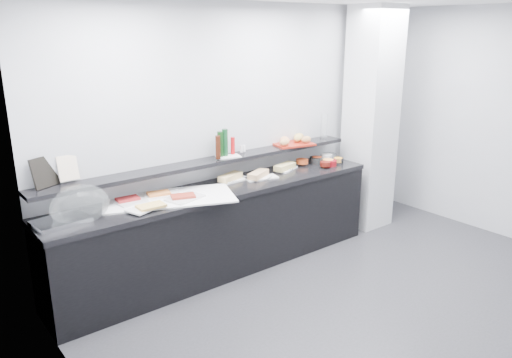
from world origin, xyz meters
TOP-DOWN VIEW (x-y plane):
  - ground at (0.00, 0.00)m, footprint 5.00×5.00m
  - back_wall at (0.00, 2.00)m, footprint 5.00×0.02m
  - column at (1.50, 1.65)m, footprint 0.50×0.50m
  - buffet_cabinet at (-0.70, 1.70)m, footprint 3.60×0.60m
  - counter_top at (-0.70, 1.70)m, footprint 3.62×0.62m
  - wall_shelf at (-0.70, 1.88)m, footprint 3.60×0.25m
  - cloche_base at (-2.28, 1.70)m, footprint 0.46×0.33m
  - cloche_dome at (-2.11, 1.69)m, footprint 0.51×0.34m
  - linen_runner at (-1.28, 1.71)m, footprint 1.33×0.97m
  - platter_meat_a at (-1.62, 1.79)m, footprint 0.28×0.21m
  - food_meat_a at (-1.64, 1.83)m, footprint 0.21×0.14m
  - platter_salmon at (-1.30, 1.81)m, footprint 0.39×0.34m
  - food_salmon at (-1.34, 1.80)m, footprint 0.23×0.18m
  - platter_cheese at (-1.61, 1.56)m, footprint 0.33×0.27m
  - food_cheese at (-1.56, 1.53)m, footprint 0.24×0.16m
  - platter_meat_b at (-1.18, 1.58)m, footprint 0.38×0.30m
  - food_meat_b at (-1.20, 1.59)m, footprint 0.25×0.20m
  - sandwich_plate_left at (-0.46, 1.80)m, footprint 0.34×0.16m
  - sandwich_food_left at (-0.50, 1.82)m, footprint 0.31×0.20m
  - tongs_left at (-0.55, 1.74)m, footprint 0.16×0.02m
  - sandwich_plate_mid at (-0.19, 1.69)m, footprint 0.37×0.22m
  - sandwich_food_mid at (-0.21, 1.71)m, footprint 0.31×0.22m
  - tongs_mid at (-0.18, 1.59)m, footprint 0.15×0.07m
  - sandwich_plate_right at (0.25, 1.78)m, footprint 0.33×0.23m
  - sandwich_food_right at (0.21, 1.77)m, footprint 0.31×0.18m
  - tongs_right at (0.21, 1.72)m, footprint 0.16×0.03m
  - bowl_glass_fruit at (0.72, 1.77)m, footprint 0.19×0.19m
  - fill_glass_fruit at (0.52, 1.82)m, footprint 0.14×0.14m
  - bowl_black_jam at (0.72, 1.79)m, footprint 0.19×0.19m
  - fill_black_jam at (0.74, 1.79)m, footprint 0.13×0.13m
  - bowl_glass_cream at (0.97, 1.81)m, footprint 0.22×0.22m
  - fill_glass_cream at (0.91, 1.81)m, footprint 0.15×0.15m
  - bowl_red_jam at (0.76, 1.59)m, footprint 0.16×0.16m
  - fill_red_jam at (0.64, 1.57)m, footprint 0.15×0.15m
  - bowl_glass_salmon at (0.88, 1.62)m, footprint 0.19×0.19m
  - fill_glass_salmon at (0.75, 1.63)m, footprint 0.14×0.14m
  - bowl_black_fruit at (0.91, 1.61)m, footprint 0.13×0.13m
  - fill_black_fruit at (0.90, 1.60)m, footprint 0.12×0.12m
  - framed_print at (-2.29, 1.97)m, footprint 0.25×0.16m
  - print_art at (-2.09, 1.98)m, footprint 0.17×0.06m
  - condiment_tray at (-0.50, 1.86)m, footprint 0.27×0.21m
  - bottle_green_a at (-0.57, 1.89)m, footprint 0.08×0.08m
  - bottle_brown at (-0.65, 1.82)m, footprint 0.06×0.06m
  - bottle_green_b at (-0.51, 1.89)m, footprint 0.07×0.07m
  - bottle_hot at (-0.41, 1.89)m, footprint 0.05×0.05m
  - shaker_salt at (-0.29, 1.90)m, footprint 0.04×0.04m
  - shaker_pepper at (-0.25, 1.91)m, footprint 0.04×0.04m
  - bread_tray at (0.41, 1.86)m, footprint 0.49×0.39m
  - bread_roll_n at (0.33, 1.92)m, footprint 0.13×0.10m
  - bread_roll_ne at (0.58, 1.94)m, footprint 0.14×0.09m
  - bread_roll_sw at (0.24, 1.81)m, footprint 0.13×0.08m
  - bread_roll_s at (0.53, 1.78)m, footprint 0.13×0.09m
  - bread_roll_midw at (0.30, 1.88)m, footprint 0.14×0.11m
  - bread_roll_mide at (0.50, 1.87)m, footprint 0.15×0.12m
  - carafe at (0.92, 1.88)m, footprint 0.09×0.09m

SIDE VIEW (x-z plane):
  - ground at x=0.00m, z-range 0.00..0.00m
  - buffet_cabinet at x=-0.70m, z-range 0.00..0.85m
  - counter_top at x=-0.70m, z-range 0.85..0.90m
  - linen_runner at x=-1.28m, z-range 0.90..0.91m
  - sandwich_plate_left at x=-0.46m, z-range 0.90..0.91m
  - sandwich_plate_mid at x=-0.19m, z-range 0.90..0.91m
  - sandwich_plate_right at x=0.25m, z-range 0.90..0.91m
  - tongs_left at x=-0.55m, z-range 0.91..0.92m
  - tongs_mid at x=-0.18m, z-range 0.91..0.92m
  - tongs_right at x=0.21m, z-range 0.92..0.92m
  - cloche_base at x=-2.28m, z-range 0.90..0.94m
  - platter_meat_a at x=-1.62m, z-range 0.92..0.93m
  - platter_salmon at x=-1.30m, z-range 0.92..0.93m
  - platter_cheese at x=-1.61m, z-range 0.92..0.93m
  - platter_meat_b at x=-1.18m, z-range 0.92..0.93m
  - bowl_glass_fruit at x=0.72m, z-range 0.90..0.97m
  - bowl_black_jam at x=0.72m, z-range 0.90..0.97m
  - bowl_glass_cream at x=0.97m, z-range 0.90..0.97m
  - bowl_red_jam at x=0.76m, z-range 0.90..0.97m
  - bowl_glass_salmon at x=0.88m, z-range 0.90..0.97m
  - bowl_black_fruit at x=0.91m, z-range 0.90..0.97m
  - food_meat_a at x=-1.64m, z-range 0.93..0.95m
  - food_salmon at x=-1.34m, z-range 0.93..0.95m
  - food_cheese at x=-1.56m, z-range 0.93..0.95m
  - food_meat_b at x=-1.20m, z-range 0.93..0.95m
  - sandwich_food_left at x=-0.50m, z-range 0.91..0.97m
  - sandwich_food_mid at x=-0.21m, z-range 0.91..0.97m
  - sandwich_food_right at x=0.21m, z-range 0.91..0.97m
  - fill_glass_fruit at x=0.52m, z-range 0.92..0.97m
  - fill_black_jam at x=0.74m, z-range 0.92..0.97m
  - fill_glass_cream at x=0.91m, z-range 0.92..0.97m
  - fill_red_jam at x=0.64m, z-range 0.92..0.97m
  - fill_glass_salmon at x=0.75m, z-range 0.92..0.97m
  - fill_black_fruit at x=0.90m, z-range 0.92..0.97m
  - cloche_dome at x=-2.11m, z-range 0.86..1.20m
  - wall_shelf at x=-0.70m, z-range 1.11..1.15m
  - condiment_tray at x=-0.50m, z-range 1.15..1.16m
  - bread_tray at x=0.41m, z-range 1.15..1.17m
  - shaker_salt at x=-0.29m, z-range 1.16..1.23m
  - shaker_pepper at x=-0.25m, z-range 1.16..1.23m
  - bread_roll_n at x=0.33m, z-range 1.17..1.25m
  - bread_roll_ne at x=0.58m, z-range 1.17..1.25m
  - bread_roll_sw at x=0.24m, z-range 1.17..1.25m
  - bread_roll_s at x=0.53m, z-range 1.17..1.25m
  - bread_roll_midw at x=0.30m, z-range 1.17..1.25m
  - bread_roll_mide at x=0.50m, z-range 1.17..1.25m
  - bottle_hot at x=-0.41m, z-range 1.16..1.34m
  - framed_print at x=-2.29m, z-range 1.15..1.41m
  - print_art at x=-2.09m, z-range 1.17..1.39m
  - bottle_brown at x=-0.65m, z-range 1.16..1.40m
  - bottle_green_a at x=-0.57m, z-range 1.16..1.42m
  - carafe at x=0.92m, z-range 1.15..1.45m
  - bottle_green_b at x=-0.51m, z-range 1.16..1.44m
  - back_wall at x=0.00m, z-range 0.00..2.70m
  - column at x=1.50m, z-range 0.00..2.70m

